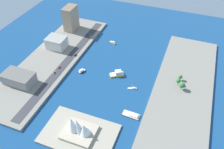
{
  "coord_description": "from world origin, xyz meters",
  "views": [
    {
      "loc": [
        -83.3,
        219.92,
        207.5
      ],
      "look_at": [
        -0.16,
        2.74,
        2.14
      ],
      "focal_mm": 37.54,
      "sensor_mm": 36.0,
      "label": 1
    }
  ],
  "objects_px": {
    "patrol_launch_navy": "(82,71)",
    "van_white": "(91,36)",
    "sailboat_small_white": "(133,88)",
    "carpark_squat_concrete": "(19,78)",
    "pickup_red": "(59,67)",
    "hotel_broad_white": "(57,43)",
    "hatchback_blue": "(87,34)",
    "barge_flat_brown": "(132,115)",
    "taxi_yellow_cab": "(54,73)",
    "ferry_yellow_fast": "(117,74)",
    "water_taxi_orange": "(113,42)",
    "opera_landmark": "(78,128)",
    "traffic_light_waterfront": "(60,73)",
    "apartment_midrise_tan": "(71,18)",
    "suv_black": "(75,55)"
  },
  "relations": [
    {
      "from": "patrol_launch_navy",
      "to": "van_white",
      "type": "bearing_deg",
      "value": -73.63
    },
    {
      "from": "sailboat_small_white",
      "to": "patrol_launch_navy",
      "type": "bearing_deg",
      "value": -5.26
    },
    {
      "from": "carpark_squat_concrete",
      "to": "pickup_red",
      "type": "bearing_deg",
      "value": -126.66
    },
    {
      "from": "hotel_broad_white",
      "to": "hatchback_blue",
      "type": "bearing_deg",
      "value": -119.31
    },
    {
      "from": "barge_flat_brown",
      "to": "carpark_squat_concrete",
      "type": "distance_m",
      "value": 148.39
    },
    {
      "from": "sailboat_small_white",
      "to": "taxi_yellow_cab",
      "type": "bearing_deg",
      "value": 6.49
    },
    {
      "from": "patrol_launch_navy",
      "to": "hatchback_blue",
      "type": "distance_m",
      "value": 89.15
    },
    {
      "from": "van_white",
      "to": "hatchback_blue",
      "type": "bearing_deg",
      "value": -21.91
    },
    {
      "from": "patrol_launch_navy",
      "to": "taxi_yellow_cab",
      "type": "bearing_deg",
      "value": 31.01
    },
    {
      "from": "ferry_yellow_fast",
      "to": "water_taxi_orange",
      "type": "bearing_deg",
      "value": -64.67
    },
    {
      "from": "barge_flat_brown",
      "to": "opera_landmark",
      "type": "xyz_separation_m",
      "value": [
        44.12,
        42.63,
        8.4
      ]
    },
    {
      "from": "patrol_launch_navy",
      "to": "hatchback_blue",
      "type": "relative_size",
      "value": 2.56
    },
    {
      "from": "patrol_launch_navy",
      "to": "carpark_squat_concrete",
      "type": "height_order",
      "value": "carpark_squat_concrete"
    },
    {
      "from": "hatchback_blue",
      "to": "traffic_light_waterfront",
      "type": "xyz_separation_m",
      "value": [
        -11.18,
        102.76,
        3.43
      ]
    },
    {
      "from": "barge_flat_brown",
      "to": "hatchback_blue",
      "type": "distance_m",
      "value": 175.96
    },
    {
      "from": "carpark_squat_concrete",
      "to": "pickup_red",
      "type": "distance_m",
      "value": 53.46
    },
    {
      "from": "patrol_launch_navy",
      "to": "carpark_squat_concrete",
      "type": "bearing_deg",
      "value": 38.5
    },
    {
      "from": "hotel_broad_white",
      "to": "van_white",
      "type": "xyz_separation_m",
      "value": [
        -35.29,
        -44.5,
        -7.35
      ]
    },
    {
      "from": "traffic_light_waterfront",
      "to": "hotel_broad_white",
      "type": "bearing_deg",
      "value": -55.26
    },
    {
      "from": "ferry_yellow_fast",
      "to": "hotel_broad_white",
      "type": "height_order",
      "value": "hotel_broad_white"
    },
    {
      "from": "ferry_yellow_fast",
      "to": "apartment_midrise_tan",
      "type": "distance_m",
      "value": 139.21
    },
    {
      "from": "hotel_broad_white",
      "to": "van_white",
      "type": "relative_size",
      "value": 5.6
    },
    {
      "from": "sailboat_small_white",
      "to": "taxi_yellow_cab",
      "type": "height_order",
      "value": "sailboat_small_white"
    },
    {
      "from": "sailboat_small_white",
      "to": "opera_landmark",
      "type": "height_order",
      "value": "opera_landmark"
    },
    {
      "from": "van_white",
      "to": "patrol_launch_navy",
      "type": "bearing_deg",
      "value": 106.37
    },
    {
      "from": "suv_black",
      "to": "traffic_light_waterfront",
      "type": "height_order",
      "value": "traffic_light_waterfront"
    },
    {
      "from": "water_taxi_orange",
      "to": "carpark_squat_concrete",
      "type": "bearing_deg",
      "value": 59.26
    },
    {
      "from": "suv_black",
      "to": "hotel_broad_white",
      "type": "bearing_deg",
      "value": -14.34
    },
    {
      "from": "pickup_red",
      "to": "sailboat_small_white",
      "type": "bearing_deg",
      "value": -179.96
    },
    {
      "from": "sailboat_small_white",
      "to": "apartment_midrise_tan",
      "type": "relative_size",
      "value": 0.31
    },
    {
      "from": "ferry_yellow_fast",
      "to": "suv_black",
      "type": "height_order",
      "value": "ferry_yellow_fast"
    },
    {
      "from": "traffic_light_waterfront",
      "to": "opera_landmark",
      "type": "bearing_deg",
      "value": 131.51
    },
    {
      "from": "taxi_yellow_cab",
      "to": "barge_flat_brown",
      "type": "bearing_deg",
      "value": 166.23
    },
    {
      "from": "van_white",
      "to": "taxi_yellow_cab",
      "type": "relative_size",
      "value": 1.02
    },
    {
      "from": "carpark_squat_concrete",
      "to": "van_white",
      "type": "bearing_deg",
      "value": -106.68
    },
    {
      "from": "pickup_red",
      "to": "traffic_light_waterfront",
      "type": "distance_m",
      "value": 16.38
    },
    {
      "from": "hatchback_blue",
      "to": "barge_flat_brown",
      "type": "bearing_deg",
      "value": 132.02
    },
    {
      "from": "suv_black",
      "to": "van_white",
      "type": "bearing_deg",
      "value": -89.78
    },
    {
      "from": "sailboat_small_white",
      "to": "hatchback_blue",
      "type": "relative_size",
      "value": 2.74
    },
    {
      "from": "apartment_midrise_tan",
      "to": "suv_black",
      "type": "relative_size",
      "value": 7.96
    },
    {
      "from": "carpark_squat_concrete",
      "to": "opera_landmark",
      "type": "height_order",
      "value": "opera_landmark"
    },
    {
      "from": "ferry_yellow_fast",
      "to": "suv_black",
      "type": "xyz_separation_m",
      "value": [
        70.66,
        -15.56,
        1.33
      ]
    },
    {
      "from": "apartment_midrise_tan",
      "to": "van_white",
      "type": "xyz_separation_m",
      "value": [
        -40.53,
        11.92,
        -18.63
      ]
    },
    {
      "from": "hatchback_blue",
      "to": "patrol_launch_navy",
      "type": "bearing_deg",
      "value": 110.95
    },
    {
      "from": "sailboat_small_white",
      "to": "hotel_broad_white",
      "type": "xyz_separation_m",
      "value": [
        132.75,
        -42.16,
        10.38
      ]
    },
    {
      "from": "sailboat_small_white",
      "to": "pickup_red",
      "type": "distance_m",
      "value": 104.55
    },
    {
      "from": "pickup_red",
      "to": "taxi_yellow_cab",
      "type": "relative_size",
      "value": 1.02
    },
    {
      "from": "ferry_yellow_fast",
      "to": "barge_flat_brown",
      "type": "height_order",
      "value": "ferry_yellow_fast"
    },
    {
      "from": "ferry_yellow_fast",
      "to": "water_taxi_orange",
      "type": "distance_m",
      "value": 76.5
    },
    {
      "from": "barge_flat_brown",
      "to": "water_taxi_orange",
      "type": "distance_m",
      "value": 145.89
    }
  ]
}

